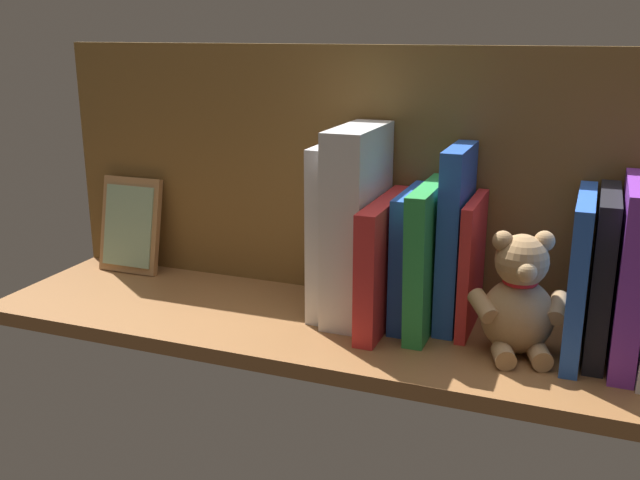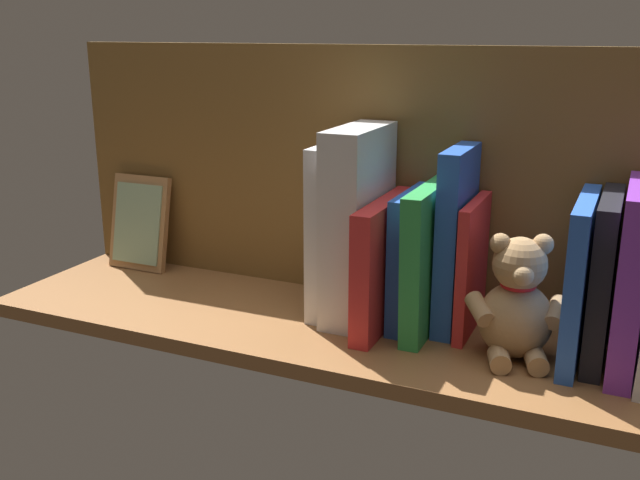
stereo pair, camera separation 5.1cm
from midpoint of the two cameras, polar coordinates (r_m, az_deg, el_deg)
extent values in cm
cube|color=brown|center=(107.76, 1.37, -6.75)|extent=(100.56, 30.39, 2.20)
cube|color=brown|center=(113.26, 3.99, 5.27)|extent=(100.56, 1.50, 38.96)
cube|color=purple|center=(98.31, 24.73, -2.71)|extent=(3.05, 19.06, 23.24)
cube|color=black|center=(99.41, 22.84, -2.83)|extent=(2.51, 17.23, 21.43)
cube|color=blue|center=(98.69, 21.21, -2.89)|extent=(2.22, 18.95, 21.07)
ellipsoid|color=tan|center=(97.81, 16.63, -6.07)|extent=(11.64, 10.98, 10.04)
sphere|color=tan|center=(95.25, 17.00, -1.83)|extent=(6.91, 6.91, 6.91)
sphere|color=tan|center=(95.01, 18.67, -0.39)|extent=(2.67, 2.67, 2.67)
sphere|color=tan|center=(94.07, 15.58, -0.29)|extent=(2.67, 2.67, 2.67)
sphere|color=tan|center=(92.67, 17.27, -2.70)|extent=(2.67, 2.67, 2.67)
cylinder|color=tan|center=(96.99, 19.62, -5.43)|extent=(2.59, 5.04, 3.72)
cylinder|color=tan|center=(95.29, 14.00, -5.33)|extent=(4.86, 5.35, 3.72)
cylinder|color=tan|center=(95.85, 18.20, -9.10)|extent=(3.66, 4.39, 2.67)
cylinder|color=tan|center=(95.04, 15.50, -9.09)|extent=(3.66, 4.39, 2.67)
torus|color=red|center=(96.11, 16.87, -3.39)|extent=(5.73, 5.73, 0.78)
cube|color=red|center=(102.85, 13.34, -2.09)|extent=(1.58, 13.88, 18.86)
cube|color=blue|center=(102.79, 12.09, 0.01)|extent=(2.91, 12.84, 25.82)
cube|color=green|center=(102.03, 9.94, -1.50)|extent=(3.12, 17.54, 20.71)
cube|color=blue|center=(104.25, 8.54, -1.42)|extent=(2.37, 14.68, 19.38)
cube|color=red|center=(102.84, 6.51, -1.87)|extent=(2.86, 19.87, 18.41)
cube|color=silver|center=(104.44, 4.41, 1.25)|extent=(5.77, 16.24, 28.10)
cube|color=silver|center=(107.12, 2.28, 0.93)|extent=(2.45, 14.70, 25.44)
cube|color=#A87A4C|center=(131.13, -12.97, 1.34)|extent=(11.36, 4.88, 16.56)
cube|color=#8CAD8C|center=(130.57, -13.16, 1.27)|extent=(9.55, 3.47, 13.77)
camera|label=1|loc=(0.03, -88.58, 0.42)|focal=40.51mm
camera|label=2|loc=(0.03, 91.42, -0.42)|focal=40.51mm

